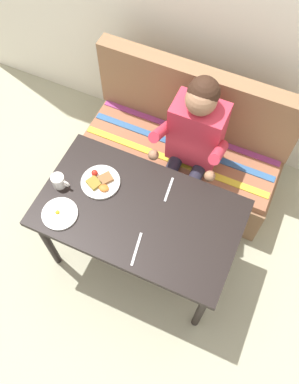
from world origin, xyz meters
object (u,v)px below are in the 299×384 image
plate_eggs (60,214)px  fork (169,190)px  couch (183,152)px  plate_breakfast (100,182)px  table (139,218)px  knife (136,249)px  person (192,142)px  coffee_mug (59,181)px

plate_eggs → fork: bearing=38.7°
couch → plate_breakfast: bearing=-113.4°
table → knife: size_ratio=6.00×
person → plate_breakfast: size_ratio=5.06×
table → plate_breakfast: (-0.30, 0.08, 0.10)m
coffee_mug → plate_eggs: bearing=-59.8°
person → knife: 0.81m
plate_eggs → coffee_mug: size_ratio=1.79×
person → plate_breakfast: bearing=-128.2°
person → plate_eggs: 0.95m
person → coffee_mug: 0.88m
plate_breakfast → knife: (0.38, -0.30, -0.01)m
couch → coffee_mug: 1.05m
person → coffee_mug: (-0.62, -0.62, 0.03)m
table → plate_breakfast: plate_breakfast is taller
couch → table: bearing=-90.0°
plate_breakfast → plate_eggs: size_ratio=1.13×
knife → table: bearing=102.3°
couch → knife: size_ratio=7.20×
plate_breakfast → coffee_mug: 0.25m
coffee_mug → fork: bearing=21.3°
table → person: size_ratio=0.99×
person → knife: size_ratio=6.06×
plate_breakfast → plate_eggs: (-0.12, -0.29, -0.00)m
table → fork: fork is taller
couch → fork: size_ratio=8.47×
couch → knife: couch is taller
plate_eggs → couch: bearing=66.9°
plate_eggs → coffee_mug: bearing=120.2°
plate_breakfast → knife: size_ratio=1.20×
table → plate_eggs: bearing=-153.5°
table → coffee_mug: size_ratio=10.17×
plate_breakfast → fork: bearing=17.7°
knife → fork: bearing=78.5°
table → coffee_mug: 0.53m
fork → person: bearing=83.3°
person → table: bearing=-100.1°
plate_eggs → knife: 0.50m
couch → coffee_mug: size_ratio=12.20×
fork → knife: 0.42m
person → plate_breakfast: 0.65m
couch → knife: (0.09, -0.98, 0.40)m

